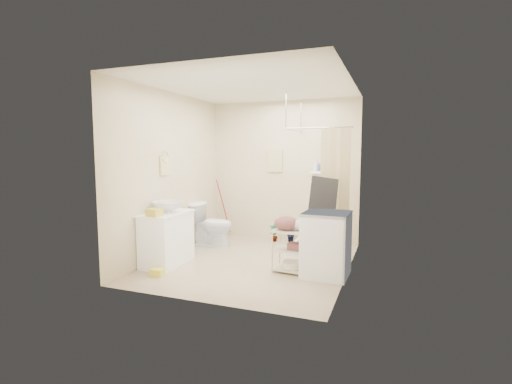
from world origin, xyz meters
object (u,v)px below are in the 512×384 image
at_px(washing_machine, 326,244).
at_px(laundry_rack, 292,247).
at_px(vanity, 167,238).
at_px(toilet, 212,224).

relative_size(washing_machine, laundry_rack, 1.22).
bearing_deg(laundry_rack, vanity, -165.99).
bearing_deg(vanity, washing_machine, 5.74).
xyz_separation_m(washing_machine, laundry_rack, (-0.46, -0.03, -0.08)).
height_order(toilet, washing_machine, washing_machine).
height_order(vanity, washing_machine, washing_machine).
height_order(vanity, laundry_rack, vanity).
relative_size(toilet, laundry_rack, 1.08).
height_order(washing_machine, laundry_rack, washing_machine).
height_order(vanity, toilet, vanity).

